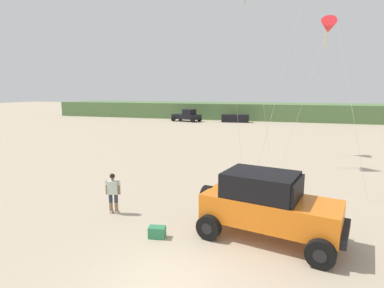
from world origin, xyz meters
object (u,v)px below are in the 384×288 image
cooler_box (157,232)px  jeep (268,204)px  distant_sedan (235,118)px  person_watching (113,191)px  distant_pickup (187,116)px  kite_white_parafoil (328,27)px

cooler_box → jeep: bearing=6.5°
jeep → cooler_box: size_ratio=8.95×
distant_sedan → cooler_box: bearing=-88.7°
person_watching → cooler_box: size_ratio=2.98×
distant_pickup → distant_sedan: 7.77m
cooler_box → distant_pickup: distant_pickup is taller
person_watching → distant_sedan: (-1.63, 38.80, -0.34)m
cooler_box → kite_white_parafoil: size_ratio=0.06×
kite_white_parafoil → jeep: bearing=-101.8°
cooler_box → distant_pickup: size_ratio=0.11×
jeep → kite_white_parafoil: size_ratio=0.52×
kite_white_parafoil → distant_sedan: bearing=111.2°
person_watching → distant_pickup: bearing=103.9°
jeep → distant_pickup: size_ratio=1.02×
jeep → kite_white_parafoil: bearing=78.2°
kite_white_parafoil → cooler_box: bearing=-114.5°
jeep → distant_pickup: bearing=112.1°
jeep → distant_sedan: bearing=101.2°
distant_pickup → kite_white_parafoil: kite_white_parafoil is taller
cooler_box → distant_pickup: 40.91m
cooler_box → distant_sedan: 40.48m
distant_pickup → kite_white_parafoil: 32.35m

